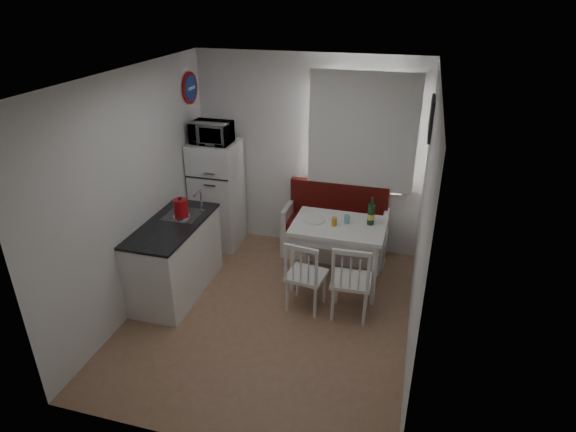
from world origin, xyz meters
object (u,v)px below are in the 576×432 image
microwave (212,133)px  kettle (181,208)px  chair_right (351,275)px  kitchen_counter (176,257)px  bench (335,233)px  fridge (217,194)px  dining_table (339,231)px  wine_bottle (371,211)px  chair_left (305,270)px

microwave → kettle: bearing=-88.3°
chair_right → microwave: size_ratio=0.97×
kettle → kitchen_counter: bearing=-107.7°
kitchen_counter → microwave: size_ratio=2.63×
kitchen_counter → kettle: 0.60m
microwave → kettle: size_ratio=1.97×
bench → fridge: fridge is taller
kitchen_counter → kettle: bearing=72.3°
microwave → bench: bearing=5.7°
kitchen_counter → kettle: (0.05, 0.16, 0.57)m
dining_table → wine_bottle: size_ratio=3.17×
chair_left → kettle: bearing=-178.2°
dining_table → chair_right: 0.73m
bench → kettle: size_ratio=5.36×
kitchen_counter → dining_table: bearing=20.3°
chair_right → fridge: fridge is taller
chair_left → chair_right: bearing=7.1°
bench → wine_bottle: 1.02m
chair_left → microwave: size_ratio=0.93×
chair_left → microwave: microwave is taller
kettle → chair_left: bearing=-5.7°
chair_right → wine_bottle: size_ratio=1.42×
chair_right → fridge: 2.39m
bench → fridge: 1.68m
dining_table → microwave: bearing=164.0°
bench → chair_right: 1.43m
wine_bottle → fridge: bearing=167.3°
chair_left → kettle: (-1.50, 0.15, 0.49)m
bench → dining_table: size_ratio=1.26×
chair_right → kettle: bearing=172.9°
chair_left → chair_right: (0.50, -0.00, 0.02)m
kitchen_counter → kettle: size_ratio=5.16×
kitchen_counter → chair_right: 2.05m
kitchen_counter → kettle: kitchen_counter is taller
kitchen_counter → chair_right: (2.05, 0.00, 0.10)m
kitchen_counter → chair_left: (1.55, 0.00, 0.08)m
dining_table → kitchen_counter: bearing=-159.1°
kettle → wine_bottle: 2.19m
chair_left → microwave: 2.22m
wine_bottle → chair_left: bearing=-128.3°
bench → fridge: bearing=-176.1°
kettle → chair_right: bearing=-4.4°
bench → chair_left: bench is taller
kitchen_counter → microwave: (0.02, 1.19, 1.17)m
dining_table → wine_bottle: wine_bottle is taller
bench → microwave: (-1.63, -0.16, 1.30)m
microwave → dining_table: bearing=-16.6°
wine_bottle → kitchen_counter: bearing=-160.4°
chair_left → microwave: bearing=149.6°
dining_table → kettle: (-1.75, -0.51, 0.31)m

